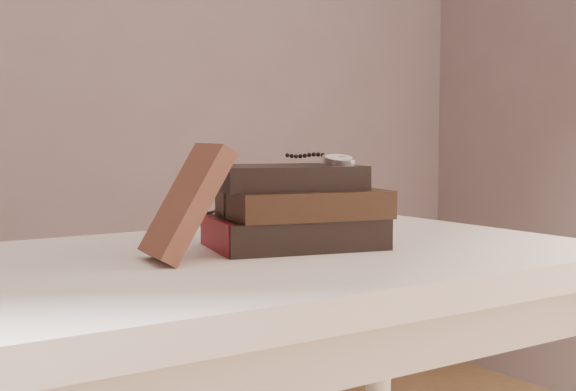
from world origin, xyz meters
TOP-DOWN VIEW (x-y plane):
  - table at (0.00, 0.35)m, footprint 1.00×0.60m
  - book_stack at (0.08, 0.36)m, footprint 0.27×0.22m
  - journal at (-0.10, 0.33)m, footprint 0.11×0.11m
  - pocket_watch at (0.14, 0.34)m, footprint 0.06×0.15m
  - eyeglasses at (0.02, 0.46)m, footprint 0.12×0.13m

SIDE VIEW (x-z plane):
  - table at x=0.00m, z-range 0.28..1.03m
  - book_stack at x=0.08m, z-range 0.75..0.86m
  - eyeglasses at x=0.02m, z-range 0.79..0.84m
  - journal at x=-0.10m, z-range 0.75..0.90m
  - pocket_watch at x=0.14m, z-range 0.87..0.89m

